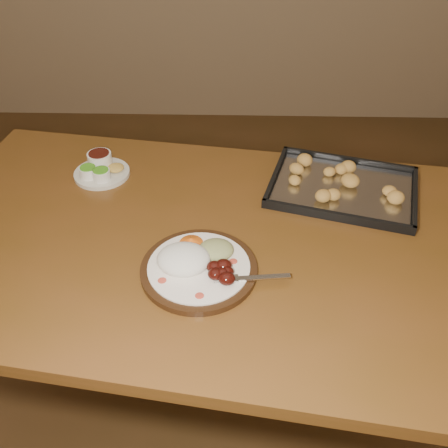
{
  "coord_description": "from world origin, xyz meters",
  "views": [
    {
      "loc": [
        0.25,
        -1.11,
        1.6
      ],
      "look_at": [
        0.22,
        -0.11,
        0.77
      ],
      "focal_mm": 40.0,
      "sensor_mm": 36.0,
      "label": 1
    }
  ],
  "objects": [
    {
      "name": "condiment_saucer",
      "position": [
        -0.15,
        0.14,
        0.77
      ],
      "size": [
        0.17,
        0.17,
        0.06
      ],
      "rotation": [
        0.0,
        0.0,
        -0.0
      ],
      "color": "beige",
      "rests_on": "dining_table"
    },
    {
      "name": "dining_table",
      "position": [
        0.16,
        -0.14,
        0.65
      ],
      "size": [
        1.61,
        1.1,
        0.75
      ],
      "rotation": [
        0.0,
        0.0,
        -0.14
      ],
      "color": "brown",
      "rests_on": "ground"
    },
    {
      "name": "ground",
      "position": [
        0.0,
        0.0,
        0.0
      ],
      "size": [
        4.0,
        4.0,
        0.0
      ],
      "primitive_type": "plane",
      "color": "#54351D",
      "rests_on": "ground"
    },
    {
      "name": "baking_tray",
      "position": [
        0.56,
        0.08,
        0.76
      ],
      "size": [
        0.48,
        0.4,
        0.04
      ],
      "rotation": [
        0.0,
        0.0,
        -0.27
      ],
      "color": "black",
      "rests_on": "dining_table"
    },
    {
      "name": "dinner_plate",
      "position": [
        0.17,
        -0.26,
        0.77
      ],
      "size": [
        0.35,
        0.28,
        0.06
      ],
      "rotation": [
        0.0,
        0.0,
        -0.31
      ],
      "color": "black",
      "rests_on": "dining_table"
    }
  ]
}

